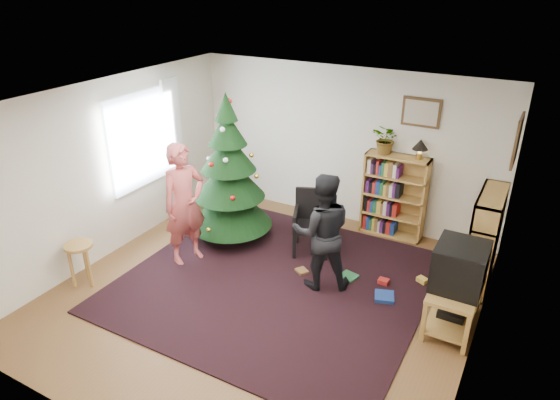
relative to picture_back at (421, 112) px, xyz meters
The scene contains 23 objects.
floor 3.35m from the picture_back, 114.92° to the right, with size 5.00×5.00×0.00m, color brown.
ceiling 2.78m from the picture_back, 114.92° to the right, with size 5.00×5.00×0.00m, color white.
wall_back 1.35m from the picture_back, behind, with size 5.00×0.02×2.50m, color silver.
wall_front 5.15m from the picture_back, 103.02° to the right, with size 5.00×0.02×2.50m, color silver.
wall_left 4.47m from the picture_back, 145.86° to the right, with size 0.02×5.00×2.50m, color silver.
wall_right 2.90m from the picture_back, 61.39° to the right, with size 0.02×5.00×2.50m, color silver.
rug 3.13m from the picture_back, 117.87° to the right, with size 3.80×3.60×0.02m, color black.
window_pane 4.10m from the picture_back, 152.62° to the right, with size 0.04×1.20×1.40m, color silver.
curtain 3.79m from the picture_back, 161.83° to the right, with size 0.06×0.35×1.60m, color white.
picture_back is the anchor object (origin of this frame).
picture_right 1.51m from the picture_back, 28.69° to the right, with size 0.03×0.50×0.60m.
christmas_tree 2.93m from the picture_back, 148.35° to the right, with size 1.25×1.25×2.27m.
bookshelf_back 1.31m from the picture_back, 148.97° to the right, with size 0.95×0.30×1.30m.
bookshelf_right 1.97m from the picture_back, 37.01° to the right, with size 0.30×0.95×1.30m.
tv_stand 2.76m from the picture_back, 61.39° to the right, with size 0.51×0.92×0.55m.
crt_tv 2.51m from the picture_back, 61.46° to the right, with size 0.55×0.60×0.52m.
armchair 2.14m from the picture_back, 133.34° to the right, with size 0.66×0.68×0.93m.
stool 5.02m from the picture_back, 134.34° to the right, with size 0.36×0.36×0.60m.
person_standing 3.57m from the picture_back, 138.15° to the right, with size 0.63×0.42×1.74m, color #BC4D4B.
person_by_chair 2.34m from the picture_back, 107.49° to the right, with size 0.77×0.60×1.58m, color black.
potted_plant 0.62m from the picture_back, 162.35° to the right, with size 0.40×0.35×0.45m, color gray.
table_lamp 0.47m from the picture_back, 60.76° to the right, with size 0.23×0.23×0.30m.
floor_clutter 2.51m from the picture_back, 92.49° to the right, with size 1.71×0.79×0.08m.
Camera 1 is at (2.74, -4.55, 3.80)m, focal length 32.00 mm.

